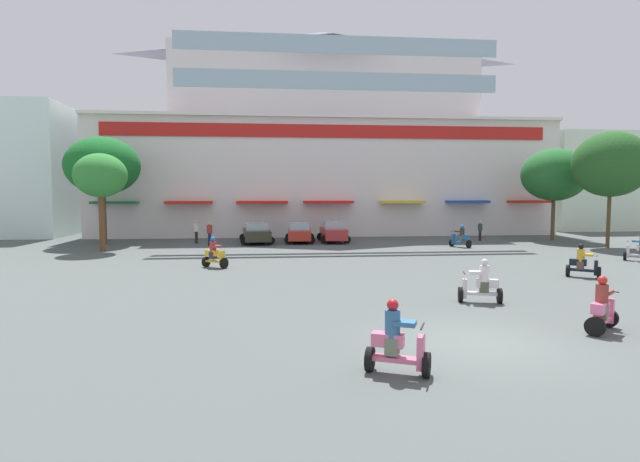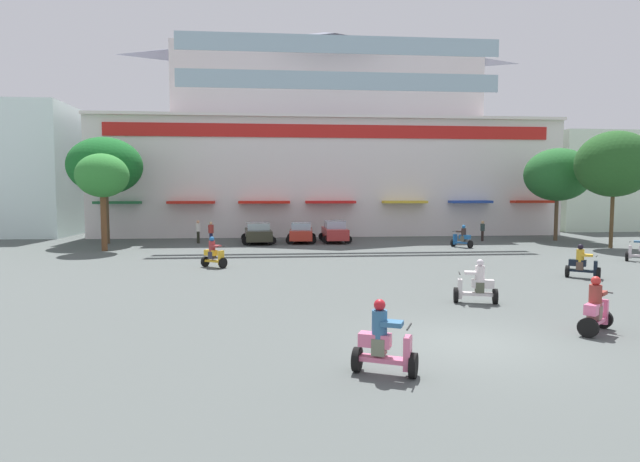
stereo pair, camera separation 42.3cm
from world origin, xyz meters
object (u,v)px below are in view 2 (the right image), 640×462
at_px(pedestrian_1, 483,229).
at_px(scooter_rider_2, 384,344).
at_px(scooter_rider_0, 596,310).
at_px(scooter_rider_3, 462,238).
at_px(scooter_rider_6, 582,264).
at_px(plaza_tree_3, 558,175).
at_px(scooter_rider_1, 214,255).
at_px(parked_car_2, 335,231).
at_px(parked_car_0, 258,233).
at_px(plaza_tree_1, 614,164).
at_px(scooter_rider_5, 477,285).
at_px(parked_car_1, 301,232).
at_px(pedestrian_2, 211,232).
at_px(pedestrian_0, 198,230).
at_px(plaza_tree_0, 105,166).
at_px(plaza_tree_2, 102,176).

bearing_deg(pedestrian_1, scooter_rider_2, -116.23).
xyz_separation_m(scooter_rider_0, scooter_rider_3, (4.10, 20.89, -0.00)).
bearing_deg(scooter_rider_6, plaza_tree_3, 63.72).
bearing_deg(scooter_rider_1, parked_car_2, 58.26).
bearing_deg(parked_car_2, parked_car_0, -177.34).
xyz_separation_m(plaza_tree_1, scooter_rider_3, (-9.78, 1.28, -4.95)).
relative_size(plaza_tree_1, scooter_rider_1, 5.01).
distance_m(scooter_rider_0, scooter_rider_5, 4.27).
xyz_separation_m(parked_car_2, scooter_rider_5, (2.30, -21.44, -0.18)).
bearing_deg(scooter_rider_3, parked_car_0, 163.17).
relative_size(plaza_tree_3, parked_car_0, 1.54).
relative_size(plaza_tree_3, parked_car_1, 1.73).
height_order(scooter_rider_1, scooter_rider_6, scooter_rider_1).
distance_m(scooter_rider_3, pedestrian_2, 17.27).
bearing_deg(pedestrian_0, parked_car_1, -0.58).
relative_size(scooter_rider_3, scooter_rider_6, 1.03).
bearing_deg(scooter_rider_5, parked_car_1, 102.72).
relative_size(plaza_tree_0, plaza_tree_2, 1.24).
distance_m(parked_car_1, scooter_rider_6, 20.35).
height_order(scooter_rider_1, scooter_rider_5, scooter_rider_1).
bearing_deg(scooter_rider_2, pedestrian_1, 63.77).
height_order(scooter_rider_0, pedestrian_2, pedestrian_2).
height_order(plaza_tree_0, pedestrian_2, plaza_tree_0).
bearing_deg(plaza_tree_3, scooter_rider_2, -125.16).
relative_size(scooter_rider_3, pedestrian_2, 0.92).
relative_size(scooter_rider_0, scooter_rider_6, 1.04).
xyz_separation_m(plaza_tree_0, parked_car_0, (10.89, -0.64, -4.84)).
bearing_deg(pedestrian_0, plaza_tree_1, -11.56).
xyz_separation_m(parked_car_0, scooter_rider_2, (3.37, -27.67, -0.10)).
bearing_deg(parked_car_2, scooter_rider_2, -94.74).
height_order(scooter_rider_3, pedestrian_0, pedestrian_0).
xyz_separation_m(parked_car_1, scooter_rider_0, (6.57, -25.25, -0.10)).
xyz_separation_m(plaza_tree_1, scooter_rider_5, (-15.62, -15.71, -4.97)).
height_order(parked_car_0, pedestrian_0, pedestrian_0).
relative_size(parked_car_0, pedestrian_0, 2.72).
bearing_deg(scooter_rider_0, scooter_rider_3, 78.89).
height_order(parked_car_2, scooter_rider_0, parked_car_2).
height_order(plaza_tree_3, scooter_rider_2, plaza_tree_3).
distance_m(plaza_tree_0, pedestrian_0, 8.02).
height_order(parked_car_2, scooter_rider_2, parked_car_2).
relative_size(scooter_rider_6, pedestrian_1, 0.97).
relative_size(scooter_rider_3, pedestrian_0, 0.91).
height_order(plaza_tree_1, plaza_tree_2, plaza_tree_1).
bearing_deg(pedestrian_0, scooter_rider_6, -41.68).
height_order(parked_car_2, pedestrian_1, parked_car_2).
bearing_deg(parked_car_2, scooter_rider_6, -62.15).
bearing_deg(plaza_tree_3, scooter_rider_5, -125.08).
bearing_deg(parked_car_2, scooter_rider_0, -80.92).
bearing_deg(plaza_tree_0, plaza_tree_2, -75.07).
xyz_separation_m(plaza_tree_2, pedestrian_1, (26.62, 3.99, -3.86)).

